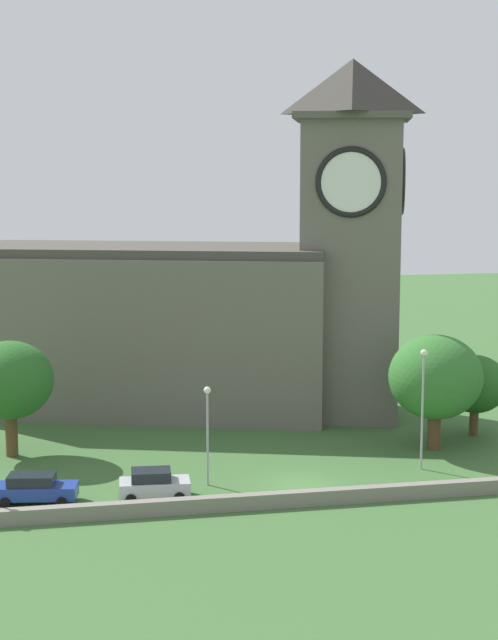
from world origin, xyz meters
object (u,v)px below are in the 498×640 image
(car_blue, at_px, (35,488))
(streetlamp_central, at_px, (423,391))
(tree_riverside_east, at_px, (475,384))
(tree_riverside_west, at_px, (10,381))
(streetlamp_west_mid, at_px, (207,418))
(car_silver, at_px, (154,484))
(tree_by_tower, at_px, (436,377))
(church, at_px, (208,303))

(car_blue, distance_m, streetlamp_central, 24.73)
(tree_riverside_east, height_order, tree_riverside_west, tree_riverside_west)
(streetlamp_west_mid, distance_m, streetlamp_central, 14.02)
(car_silver, distance_m, tree_by_tower, 21.47)
(streetlamp_central, bearing_deg, car_blue, -175.52)
(church, distance_m, streetlamp_west_mid, 19.53)
(streetlamp_west_mid, height_order, streetlamp_central, streetlamp_central)
(streetlamp_west_mid, bearing_deg, tree_riverside_east, 20.60)
(church, bearing_deg, tree_by_tower, -45.91)
(car_blue, bearing_deg, tree_riverside_west, 99.24)
(tree_by_tower, xyz_separation_m, tree_riverside_west, (-28.44, 3.99, 0.12))
(streetlamp_west_mid, relative_size, streetlamp_central, 0.79)
(church, xyz_separation_m, car_silver, (-6.46, -20.60, -7.81))
(car_blue, distance_m, tree_riverside_east, 32.46)
(tree_riverside_west, bearing_deg, tree_riverside_east, -1.77)
(streetlamp_west_mid, bearing_deg, car_blue, -172.96)
(tree_by_tower, height_order, tree_riverside_west, tree_by_tower)
(tree_riverside_east, bearing_deg, car_silver, -158.33)
(car_blue, xyz_separation_m, tree_by_tower, (26.80, 6.09, 4.19))
(tree_by_tower, bearing_deg, streetlamp_west_mid, -163.72)
(car_silver, relative_size, tree_riverside_west, 0.54)
(streetlamp_central, bearing_deg, tree_riverside_west, 162.50)
(car_blue, height_order, tree_riverside_west, tree_riverside_west)
(streetlamp_central, relative_size, tree_riverside_east, 1.33)
(streetlamp_central, relative_size, tree_riverside_west, 1.00)
(church, height_order, streetlamp_west_mid, church)
(streetlamp_west_mid, distance_m, tree_riverside_west, 14.87)
(tree_riverside_east, height_order, tree_by_tower, tree_by_tower)
(church, relative_size, streetlamp_west_mid, 5.68)
(car_silver, distance_m, tree_riverside_west, 14.25)
(streetlamp_central, relative_size, tree_by_tower, 0.98)
(church, xyz_separation_m, streetlamp_west_mid, (-2.98, -18.77, -4.50))
(church, xyz_separation_m, tree_by_tower, (13.52, -13.95, -3.63))
(streetlamp_central, xyz_separation_m, tree_by_tower, (2.52, 4.19, -0.09))
(car_blue, height_order, tree_by_tower, tree_by_tower)
(church, bearing_deg, streetlamp_central, -58.77)
(car_silver, distance_m, streetlamp_central, 18.15)
(tree_riverside_west, bearing_deg, car_blue, -80.76)
(streetlamp_central, distance_m, tree_riverside_west, 27.18)
(streetlamp_central, xyz_separation_m, tree_riverside_east, (6.75, 7.16, -1.38))
(streetlamp_west_mid, bearing_deg, church, 80.99)
(streetlamp_west_mid, relative_size, tree_riverside_west, 0.79)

